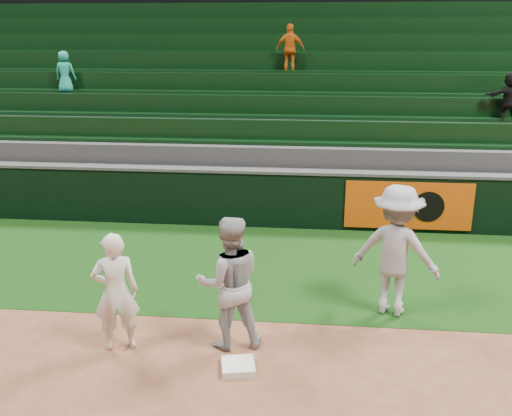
{
  "coord_description": "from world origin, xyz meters",
  "views": [
    {
      "loc": [
        1.0,
        -6.51,
        4.07
      ],
      "look_at": [
        0.11,
        2.3,
        1.3
      ],
      "focal_mm": 40.0,
      "sensor_mm": 36.0,
      "label": 1
    }
  ],
  "objects_px": {
    "first_baseman": "(116,292)",
    "base_coach": "(396,251)",
    "baserunner": "(229,283)",
    "first_base": "(238,366)"
  },
  "relations": [
    {
      "from": "first_baseman",
      "to": "baserunner",
      "type": "bearing_deg",
      "value": 169.4
    },
    {
      "from": "first_base",
      "to": "baserunner",
      "type": "distance_m",
      "value": 1.07
    },
    {
      "from": "first_base",
      "to": "base_coach",
      "type": "distance_m",
      "value": 2.89
    },
    {
      "from": "first_baseman",
      "to": "baserunner",
      "type": "distance_m",
      "value": 1.48
    },
    {
      "from": "baserunner",
      "to": "base_coach",
      "type": "relative_size",
      "value": 0.92
    },
    {
      "from": "baserunner",
      "to": "base_coach",
      "type": "height_order",
      "value": "base_coach"
    },
    {
      "from": "first_base",
      "to": "first_baseman",
      "type": "distance_m",
      "value": 1.85
    },
    {
      "from": "first_baseman",
      "to": "baserunner",
      "type": "xyz_separation_m",
      "value": [
        1.46,
        0.24,
        0.09
      ]
    },
    {
      "from": "first_baseman",
      "to": "base_coach",
      "type": "height_order",
      "value": "base_coach"
    },
    {
      "from": "first_baseman",
      "to": "base_coach",
      "type": "distance_m",
      "value": 4.0
    }
  ]
}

